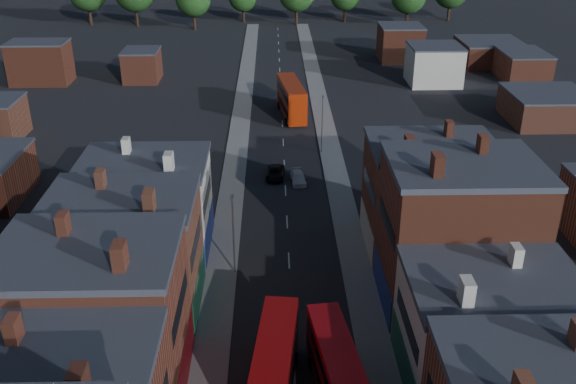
{
  "coord_description": "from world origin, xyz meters",
  "views": [
    {
      "loc": [
        -1.38,
        -21.78,
        33.31
      ],
      "look_at": [
        0.0,
        35.73,
        5.69
      ],
      "focal_mm": 40.0,
      "sensor_mm": 36.0,
      "label": 1
    }
  ],
  "objects_px": {
    "car_3": "(298,178)",
    "bus_0": "(274,369)",
    "bus_1": "(337,372)",
    "car_2": "(275,173)",
    "bus_2": "(291,98)"
  },
  "relations": [
    {
      "from": "bus_2",
      "to": "car_3",
      "type": "relative_size",
      "value": 3.04
    },
    {
      "from": "bus_2",
      "to": "car_2",
      "type": "xyz_separation_m",
      "value": [
        -2.7,
        -23.84,
        -2.27
      ]
    },
    {
      "from": "car_3",
      "to": "bus_0",
      "type": "bearing_deg",
      "value": -99.86
    },
    {
      "from": "bus_0",
      "to": "car_2",
      "type": "height_order",
      "value": "bus_0"
    },
    {
      "from": "bus_1",
      "to": "car_3",
      "type": "xyz_separation_m",
      "value": [
        -1.32,
        37.24,
        -1.87
      ]
    },
    {
      "from": "bus_0",
      "to": "car_2",
      "type": "bearing_deg",
      "value": 96.06
    },
    {
      "from": "bus_1",
      "to": "car_3",
      "type": "height_order",
      "value": "bus_1"
    },
    {
      "from": "bus_1",
      "to": "bus_2",
      "type": "height_order",
      "value": "bus_2"
    },
    {
      "from": "bus_2",
      "to": "car_2",
      "type": "bearing_deg",
      "value": -103.99
    },
    {
      "from": "bus_0",
      "to": "car_3",
      "type": "relative_size",
      "value": 2.7
    },
    {
      "from": "bus_0",
      "to": "car_2",
      "type": "relative_size",
      "value": 2.4
    },
    {
      "from": "bus_1",
      "to": "car_3",
      "type": "distance_m",
      "value": 37.31
    },
    {
      "from": "bus_1",
      "to": "car_2",
      "type": "xyz_separation_m",
      "value": [
        -4.11,
        38.71,
        -1.82
      ]
    },
    {
      "from": "car_2",
      "to": "car_3",
      "type": "bearing_deg",
      "value": -23.67
    },
    {
      "from": "bus_0",
      "to": "car_3",
      "type": "height_order",
      "value": "bus_0"
    }
  ]
}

